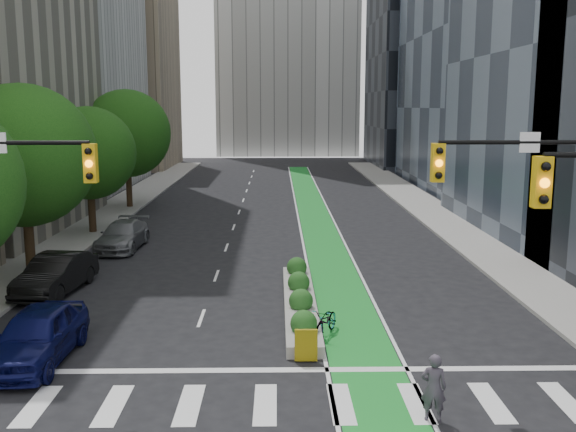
{
  "coord_description": "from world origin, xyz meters",
  "views": [
    {
      "loc": [
        0.33,
        -16.83,
        7.78
      ],
      "look_at": [
        0.8,
        10.87,
        3.0
      ],
      "focal_mm": 40.0,
      "sensor_mm": 36.0,
      "label": 1
    }
  ],
  "objects_px": {
    "median_planter": "(300,300)",
    "bicycle": "(326,321)",
    "parked_car_left_near": "(37,335)",
    "parked_car_left_far": "(123,235)",
    "parked_car_left_mid": "(56,274)",
    "cyclist": "(433,388)"
  },
  "relations": [
    {
      "from": "bicycle",
      "to": "cyclist",
      "type": "bearing_deg",
      "value": -46.13
    },
    {
      "from": "bicycle",
      "to": "parked_car_left_far",
      "type": "height_order",
      "value": "parked_car_left_far"
    },
    {
      "from": "cyclist",
      "to": "parked_car_left_near",
      "type": "bearing_deg",
      "value": -9.23
    },
    {
      "from": "parked_car_left_near",
      "to": "parked_car_left_mid",
      "type": "relative_size",
      "value": 1.01
    },
    {
      "from": "bicycle",
      "to": "parked_car_left_mid",
      "type": "xyz_separation_m",
      "value": [
        -10.97,
        5.25,
        0.32
      ]
    },
    {
      "from": "bicycle",
      "to": "parked_car_left_near",
      "type": "relative_size",
      "value": 0.38
    },
    {
      "from": "median_planter",
      "to": "cyclist",
      "type": "relative_size",
      "value": 5.86
    },
    {
      "from": "parked_car_left_mid",
      "to": "parked_car_left_far",
      "type": "bearing_deg",
      "value": 91.94
    },
    {
      "from": "parked_car_left_near",
      "to": "parked_car_left_mid",
      "type": "bearing_deg",
      "value": 106.07
    },
    {
      "from": "parked_car_left_mid",
      "to": "parked_car_left_near",
      "type": "bearing_deg",
      "value": -67.98
    },
    {
      "from": "cyclist",
      "to": "parked_car_left_mid",
      "type": "relative_size",
      "value": 0.35
    },
    {
      "from": "parked_car_left_mid",
      "to": "parked_car_left_far",
      "type": "height_order",
      "value": "parked_car_left_mid"
    },
    {
      "from": "median_planter",
      "to": "parked_car_left_near",
      "type": "bearing_deg",
      "value": -148.56
    },
    {
      "from": "median_planter",
      "to": "cyclist",
      "type": "xyz_separation_m",
      "value": [
        3.0,
        -8.99,
        0.5
      ]
    },
    {
      "from": "parked_car_left_near",
      "to": "bicycle",
      "type": "bearing_deg",
      "value": 14.73
    },
    {
      "from": "median_planter",
      "to": "parked_car_left_near",
      "type": "relative_size",
      "value": 2.06
    },
    {
      "from": "parked_car_left_near",
      "to": "parked_car_left_mid",
      "type": "distance_m",
      "value": 7.63
    },
    {
      "from": "parked_car_left_near",
      "to": "median_planter",
      "type": "bearing_deg",
      "value": 32.87
    },
    {
      "from": "median_planter",
      "to": "bicycle",
      "type": "distance_m",
      "value": 3.01
    },
    {
      "from": "parked_car_left_mid",
      "to": "median_planter",
      "type": "bearing_deg",
      "value": -5.62
    },
    {
      "from": "bicycle",
      "to": "parked_car_left_mid",
      "type": "relative_size",
      "value": 0.38
    },
    {
      "from": "parked_car_left_near",
      "to": "parked_car_left_far",
      "type": "distance_m",
      "value": 15.84
    }
  ]
}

